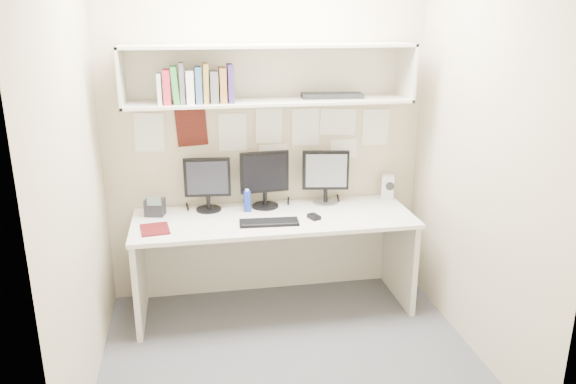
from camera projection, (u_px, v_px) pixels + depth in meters
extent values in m
cube|color=#49484E|center=(290.00, 356.00, 3.64)|extent=(2.40, 2.00, 0.01)
cube|color=#BEB091|center=(266.00, 128.00, 4.18)|extent=(2.40, 0.02, 2.60)
cube|color=#BEB091|center=(334.00, 223.00, 2.31)|extent=(2.40, 0.02, 2.60)
cube|color=#BEB091|center=(73.00, 172.00, 3.04)|extent=(0.02, 2.00, 2.60)
cube|color=#BEB091|center=(482.00, 153.00, 3.44)|extent=(0.02, 2.00, 2.60)
cube|color=silver|center=(274.00, 218.00, 4.02)|extent=(2.00, 0.70, 0.03)
cube|color=beige|center=(268.00, 247.00, 4.44)|extent=(1.96, 0.02, 0.70)
cube|color=beige|center=(270.00, 101.00, 3.93)|extent=(2.00, 0.38, 0.02)
cube|color=beige|center=(269.00, 45.00, 3.81)|extent=(2.00, 0.38, 0.02)
cube|color=beige|center=(266.00, 71.00, 4.04)|extent=(2.00, 0.02, 0.40)
cube|color=beige|center=(121.00, 77.00, 3.70)|extent=(0.02, 0.38, 0.40)
cube|color=beige|center=(405.00, 71.00, 4.04)|extent=(0.02, 0.38, 0.40)
cylinder|color=black|center=(209.00, 209.00, 4.14)|extent=(0.19, 0.19, 0.01)
cylinder|color=black|center=(208.00, 202.00, 4.13)|extent=(0.03, 0.03, 0.09)
cube|color=black|center=(207.00, 177.00, 4.08)|extent=(0.34, 0.07, 0.29)
cube|color=black|center=(207.00, 178.00, 4.06)|extent=(0.29, 0.03, 0.24)
cylinder|color=black|center=(265.00, 206.00, 4.22)|extent=(0.20, 0.20, 0.01)
cylinder|color=black|center=(265.00, 199.00, 4.20)|extent=(0.03, 0.03, 0.10)
cube|color=black|center=(264.00, 172.00, 4.15)|extent=(0.36, 0.06, 0.31)
cube|color=black|center=(265.00, 173.00, 4.13)|extent=(0.32, 0.03, 0.26)
cylinder|color=#A5A5AA|center=(325.00, 202.00, 4.29)|extent=(0.19, 0.19, 0.01)
cylinder|color=black|center=(325.00, 196.00, 4.28)|extent=(0.03, 0.03, 0.10)
cube|color=black|center=(326.00, 170.00, 4.23)|extent=(0.35, 0.09, 0.30)
cube|color=#A5A5AA|center=(326.00, 171.00, 4.21)|extent=(0.30, 0.05, 0.25)
cube|color=black|center=(269.00, 222.00, 3.88)|extent=(0.42, 0.17, 0.02)
cube|color=black|center=(314.00, 217.00, 3.97)|extent=(0.09, 0.11, 0.03)
cube|color=#B8B8B4|center=(388.00, 187.00, 4.39)|extent=(0.12, 0.12, 0.19)
cylinder|color=black|center=(390.00, 186.00, 4.34)|extent=(0.06, 0.03, 0.07)
cylinder|color=#162D98|center=(247.00, 201.00, 4.10)|extent=(0.05, 0.05, 0.16)
cylinder|color=white|center=(247.00, 190.00, 4.08)|extent=(0.03, 0.03, 0.02)
cube|color=#510D11|center=(155.00, 229.00, 3.76)|extent=(0.21, 0.25, 0.01)
cube|color=black|center=(155.00, 207.00, 4.03)|extent=(0.15, 0.14, 0.12)
cube|color=#4C6659|center=(154.00, 201.00, 3.95)|extent=(0.10, 0.03, 0.07)
cube|color=silver|center=(160.00, 89.00, 3.72)|extent=(0.03, 0.17, 0.20)
cube|color=#B22036|center=(167.00, 87.00, 3.72)|extent=(0.05, 0.17, 0.23)
cube|color=#297B32|center=(175.00, 85.00, 3.73)|extent=(0.04, 0.17, 0.25)
cube|color=#4A4A4F|center=(182.00, 83.00, 3.73)|extent=(0.03, 0.17, 0.27)
cube|color=silver|center=(190.00, 87.00, 3.75)|extent=(0.05, 0.17, 0.22)
cube|color=#305078|center=(198.00, 85.00, 3.76)|extent=(0.04, 0.17, 0.24)
cube|color=olive|center=(206.00, 83.00, 3.76)|extent=(0.03, 0.17, 0.26)
cube|color=#49494C|center=(214.00, 87.00, 3.78)|extent=(0.05, 0.17, 0.21)
cube|color=brown|center=(223.00, 85.00, 3.78)|extent=(0.04, 0.17, 0.23)
cube|color=#332158|center=(230.00, 83.00, 3.79)|extent=(0.04, 0.17, 0.25)
cube|color=black|center=(332.00, 96.00, 4.02)|extent=(0.45, 0.20, 0.03)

